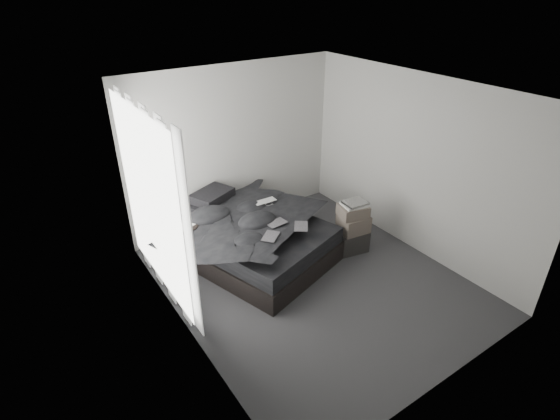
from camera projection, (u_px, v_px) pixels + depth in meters
floor at (312, 280)px, 6.03m from camera, size 3.60×4.20×0.01m
ceiling at (321, 91)px, 4.79m from camera, size 3.60×4.20×0.01m
wall_back at (234, 147)px, 6.93m from camera, size 3.60×0.01×2.60m
wall_front at (463, 285)px, 3.88m from camera, size 3.60×0.01×2.60m
wall_left at (180, 241)px, 4.52m from camera, size 0.01×4.20×2.60m
wall_right at (414, 165)px, 6.30m from camera, size 0.01×4.20×2.60m
window_left at (151, 203)px, 5.16m from camera, size 0.02×2.00×2.30m
curtain_left at (156, 207)px, 5.22m from camera, size 0.06×2.12×2.48m
bed at (252, 248)px, 6.48m from camera, size 2.21×2.57×0.30m
mattress at (252, 233)px, 6.35m from camera, size 2.13×2.49×0.23m
duvet at (254, 219)px, 6.21m from camera, size 2.08×2.25×0.25m
pillow_lower at (208, 205)px, 6.70m from camera, size 0.76×0.62×0.15m
pillow_upper at (212, 196)px, 6.67m from camera, size 0.73×0.63×0.14m
laptop at (267, 198)px, 6.47m from camera, size 0.35×0.23×0.03m
comic_a at (271, 231)px, 5.67m from camera, size 0.33×0.31×0.01m
comic_b at (277, 217)px, 5.97m from camera, size 0.29×0.20×0.01m
comic_c at (301, 220)px, 5.89m from camera, size 0.31×0.33×0.01m
side_stand at (187, 247)px, 6.15m from camera, size 0.45×0.45×0.69m
papers at (185, 226)px, 5.98m from camera, size 0.32×0.29×0.01m
floor_books at (200, 258)px, 6.38m from camera, size 0.17×0.22×0.14m
box_lower at (351, 240)px, 6.63m from camera, size 0.51×0.43×0.33m
box_mid at (353, 224)px, 6.48m from camera, size 0.46×0.38×0.25m
box_upper at (353, 211)px, 6.38m from camera, size 0.47×0.41×0.18m
art_book_white at (354, 204)px, 6.34m from camera, size 0.39×0.34×0.03m
art_book_snake at (355, 203)px, 6.31m from camera, size 0.36×0.29×0.03m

